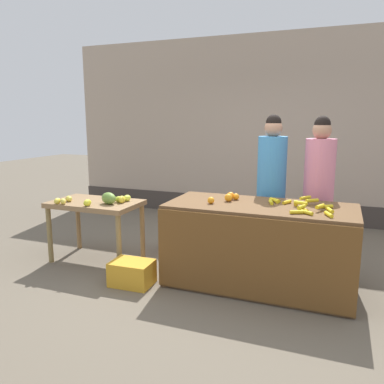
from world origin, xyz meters
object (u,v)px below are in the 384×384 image
(vendor_woman_blue_shirt, at_px, (271,191))
(produce_sack, at_px, (176,231))
(vendor_woman_pink_shirt, at_px, (318,194))
(produce_crate, at_px, (132,273))

(vendor_woman_blue_shirt, height_order, produce_sack, vendor_woman_blue_shirt)
(vendor_woman_blue_shirt, bearing_deg, vendor_woman_pink_shirt, 2.20)
(vendor_woman_blue_shirt, relative_size, produce_crate, 4.11)
(produce_crate, relative_size, produce_sack, 0.78)
(vendor_woman_blue_shirt, distance_m, produce_sack, 1.39)
(vendor_woman_blue_shirt, xyz_separation_m, produce_sack, (-1.24, -0.03, -0.63))
(vendor_woman_pink_shirt, bearing_deg, produce_sack, -178.53)
(vendor_woman_blue_shirt, height_order, vendor_woman_pink_shirt, vendor_woman_blue_shirt)
(vendor_woman_blue_shirt, bearing_deg, produce_crate, -136.94)
(vendor_woman_blue_shirt, distance_m, produce_crate, 1.88)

